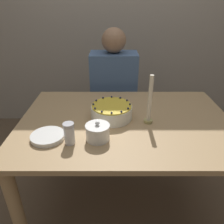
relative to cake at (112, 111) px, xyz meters
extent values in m
plane|color=brown|center=(0.09, -0.03, -0.81)|extent=(12.00, 12.00, 0.00)
cube|color=#ADA393|center=(0.09, 1.37, 0.49)|extent=(8.00, 0.05, 2.60)
cube|color=tan|center=(0.09, -0.03, -0.06)|extent=(1.31, 0.91, 0.03)
cylinder|color=tan|center=(-0.51, -0.42, -0.44)|extent=(0.07, 0.07, 0.74)
cylinder|color=tan|center=(-0.51, 0.37, -0.44)|extent=(0.07, 0.07, 0.74)
cylinder|color=tan|center=(0.69, 0.37, -0.44)|extent=(0.07, 0.07, 0.74)
cylinder|color=white|center=(0.00, 0.00, 0.00)|extent=(0.26, 0.26, 0.08)
cylinder|color=yellow|center=(0.00, 0.00, 0.04)|extent=(0.25, 0.25, 0.01)
sphere|color=#23284C|center=(0.11, 0.00, 0.05)|extent=(0.01, 0.01, 0.01)
sphere|color=#23284C|center=(0.10, 0.06, 0.05)|extent=(0.01, 0.01, 0.01)
sphere|color=#23284C|center=(0.06, 0.10, 0.05)|extent=(0.01, 0.01, 0.01)
sphere|color=#23284C|center=(0.00, 0.11, 0.05)|extent=(0.01, 0.01, 0.01)
sphere|color=#23284C|center=(-0.06, 0.10, 0.05)|extent=(0.01, 0.01, 0.01)
sphere|color=#23284C|center=(-0.10, 0.06, 0.05)|extent=(0.01, 0.01, 0.01)
sphere|color=#23284C|center=(-0.11, 0.00, 0.05)|extent=(0.01, 0.01, 0.01)
sphere|color=#23284C|center=(-0.10, -0.06, 0.05)|extent=(0.01, 0.01, 0.01)
sphere|color=#23284C|center=(-0.06, -0.10, 0.05)|extent=(0.01, 0.01, 0.01)
sphere|color=#23284C|center=(0.00, -0.11, 0.05)|extent=(0.01, 0.01, 0.01)
sphere|color=#23284C|center=(0.06, -0.10, 0.05)|extent=(0.01, 0.01, 0.01)
sphere|color=#23284C|center=(0.10, -0.06, 0.05)|extent=(0.01, 0.01, 0.01)
cylinder|color=white|center=(-0.07, -0.24, -0.01)|extent=(0.13, 0.13, 0.07)
cylinder|color=white|center=(-0.07, -0.24, 0.04)|extent=(0.13, 0.13, 0.01)
sphere|color=white|center=(-0.07, -0.24, 0.05)|extent=(0.02, 0.02, 0.02)
cylinder|color=white|center=(-0.22, -0.27, 0.01)|extent=(0.05, 0.05, 0.10)
cylinder|color=silver|center=(-0.22, -0.27, 0.07)|extent=(0.06, 0.06, 0.02)
cylinder|color=white|center=(-0.34, -0.23, -0.04)|extent=(0.18, 0.18, 0.01)
cylinder|color=white|center=(-0.34, -0.23, -0.03)|extent=(0.18, 0.18, 0.01)
cylinder|color=white|center=(-0.34, -0.23, -0.02)|extent=(0.18, 0.18, 0.01)
cylinder|color=tan|center=(0.22, -0.06, -0.04)|extent=(0.05, 0.05, 0.02)
cylinder|color=silver|center=(0.22, -0.06, 0.11)|extent=(0.02, 0.02, 0.28)
cube|color=#595960|center=(0.02, 0.63, -0.58)|extent=(0.34, 0.34, 0.45)
cube|color=#4C6B99|center=(0.02, 0.63, -0.07)|extent=(0.40, 0.24, 0.58)
sphere|color=#9E7556|center=(0.02, 0.63, 0.32)|extent=(0.20, 0.20, 0.20)
camera|label=1|loc=(0.00, -1.20, 0.63)|focal=35.00mm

